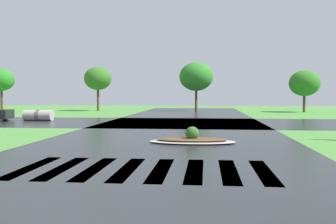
% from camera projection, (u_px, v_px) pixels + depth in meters
% --- Properties ---
extents(asphalt_roadway, '(11.05, 80.00, 0.01)m').
position_uv_depth(asphalt_roadway, '(162.00, 148.00, 14.36)').
color(asphalt_roadway, '#232628').
rests_on(asphalt_roadway, ground).
extents(asphalt_cross_road, '(90.00, 9.95, 0.01)m').
position_uv_depth(asphalt_cross_road, '(182.00, 123.00, 26.83)').
color(asphalt_cross_road, '#232628').
rests_on(asphalt_cross_road, ground).
extents(crosswalk_stripes, '(6.75, 3.34, 0.01)m').
position_uv_depth(crosswalk_stripes, '(144.00, 169.00, 10.31)').
color(crosswalk_stripes, white).
rests_on(crosswalk_stripes, ground).
extents(median_island, '(3.57, 1.66, 0.68)m').
position_uv_depth(median_island, '(192.00, 140.00, 15.87)').
color(median_island, '#9E9B93').
rests_on(median_island, ground).
extents(drainage_pipe_stack, '(2.19, 0.88, 0.81)m').
position_uv_depth(drainage_pipe_stack, '(38.00, 115.00, 28.76)').
color(drainage_pipe_stack, '#9E9B93').
rests_on(drainage_pipe_stack, ground).
extents(background_treeline, '(47.72, 5.99, 5.68)m').
position_uv_depth(background_treeline, '(209.00, 79.00, 43.66)').
color(background_treeline, '#4C3823').
rests_on(background_treeline, ground).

